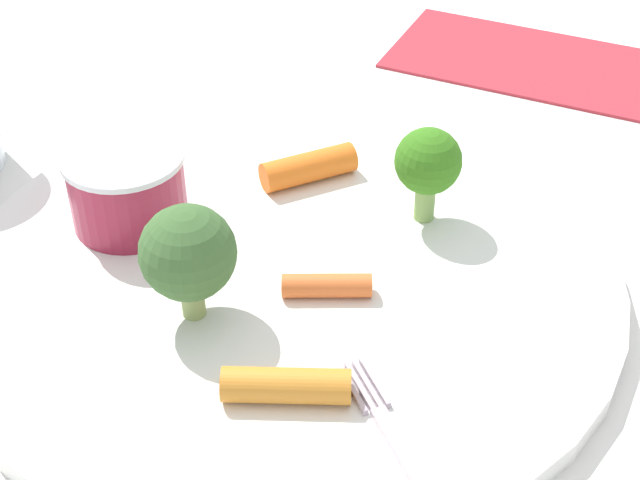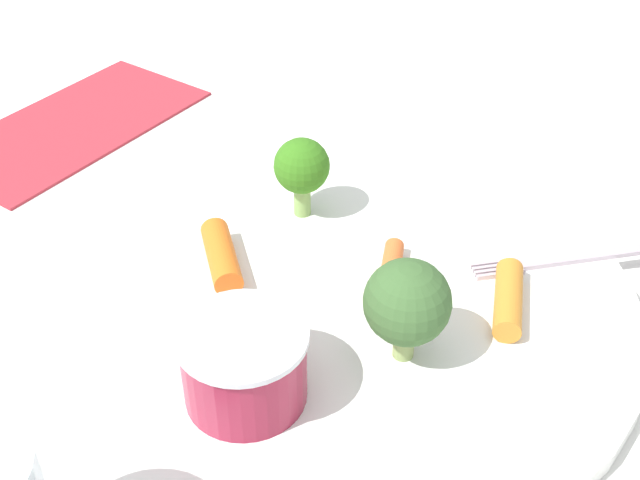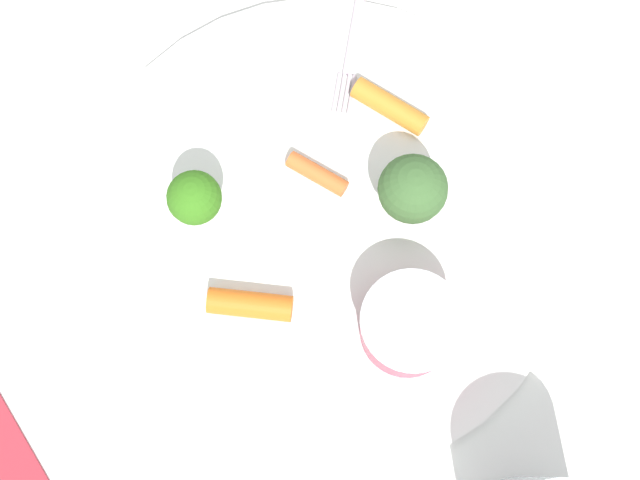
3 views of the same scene
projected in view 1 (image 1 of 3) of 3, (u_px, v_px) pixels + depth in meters
ground_plane at (290, 282)px, 0.45m from camera, size 2.40×2.40×0.00m
plate at (289, 272)px, 0.45m from camera, size 0.32×0.32×0.01m
sauce_cup at (127, 188)px, 0.46m from camera, size 0.06×0.06×0.04m
broccoli_floret_0 at (188, 254)px, 0.40m from camera, size 0.04×0.04×0.06m
broccoli_floret_1 at (428, 163)px, 0.46m from camera, size 0.03×0.03×0.05m
carrot_stick_0 at (309, 167)px, 0.50m from camera, size 0.05×0.04×0.02m
carrot_stick_1 at (292, 385)px, 0.37m from camera, size 0.05×0.02×0.01m
carrot_stick_2 at (327, 286)px, 0.43m from camera, size 0.04×0.01×0.01m
napkin at (535, 61)px, 0.64m from camera, size 0.22×0.18×0.00m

